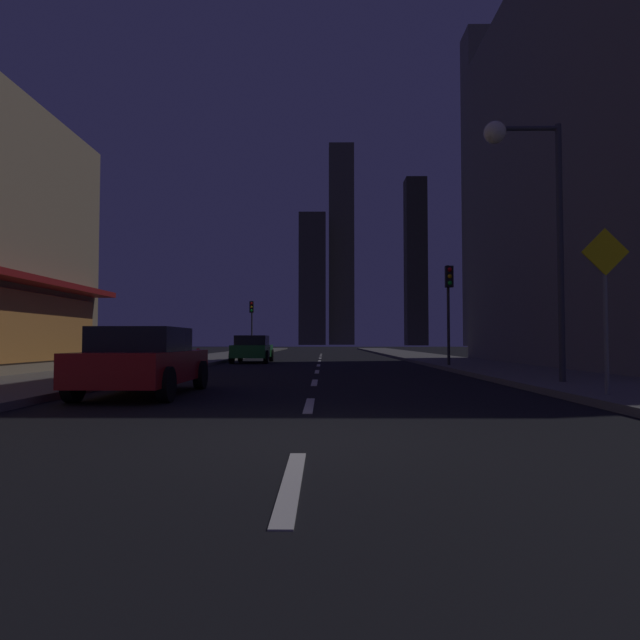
{
  "coord_description": "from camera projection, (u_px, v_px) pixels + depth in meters",
  "views": [
    {
      "loc": [
        0.27,
        -6.39,
        1.16
      ],
      "look_at": [
        0.0,
        27.82,
        2.51
      ],
      "focal_mm": 29.85,
      "sensor_mm": 36.0,
      "label": 1
    }
  ],
  "objects": [
    {
      "name": "skyscraper_distant_tall",
      "position": [
        312.0,
        280.0,
        154.6
      ],
      "size": [
        7.7,
        8.34,
        37.97
      ],
      "primitive_type": "cube",
      "color": "#39362A",
      "rests_on": "ground"
    },
    {
      "name": "pedestrian_crossing_sign",
      "position": [
        606.0,
        296.0,
        10.06
      ],
      "size": [
        0.91,
        0.08,
        3.15
      ],
      "color": "slate",
      "rests_on": "sidewalk_right"
    },
    {
      "name": "sidewalk_right",
      "position": [
        418.0,
        356.0,
        38.26
      ],
      "size": [
        4.0,
        76.0,
        0.15
      ],
      "primitive_type": "cube",
      "color": "#605E59",
      "rests_on": "ground"
    },
    {
      "name": "fire_hydrant_far_left",
      "position": [
        198.0,
        355.0,
        25.97
      ],
      "size": [
        0.42,
        0.3,
        0.65
      ],
      "color": "red",
      "rests_on": "sidewalk_left"
    },
    {
      "name": "car_parked_near",
      "position": [
        144.0,
        361.0,
        11.4
      ],
      "size": [
        1.98,
        4.24,
        1.45
      ],
      "color": "#B21919",
      "rests_on": "ground"
    },
    {
      "name": "lane_marking_center",
      "position": [
        319.0,
        365.0,
        25.12
      ],
      "size": [
        0.16,
        43.8,
        0.01
      ],
      "color": "silver",
      "rests_on": "ground"
    },
    {
      "name": "street_lamp_right",
      "position": [
        526.0,
        186.0,
        13.41
      ],
      "size": [
        1.96,
        0.56,
        6.58
      ],
      "color": "#38383D",
      "rests_on": "sidewalk_right"
    },
    {
      "name": "traffic_light_near_right",
      "position": [
        449.0,
        292.0,
        22.26
      ],
      "size": [
        0.32,
        0.48,
        4.2
      ],
      "color": "#2D2D2D",
      "rests_on": "sidewalk_right"
    },
    {
      "name": "skyscraper_distant_mid",
      "position": [
        341.0,
        245.0,
        161.83
      ],
      "size": [
        7.54,
        7.31,
        60.74
      ],
      "primitive_type": "cube",
      "color": "#464234",
      "rests_on": "ground"
    },
    {
      "name": "car_parked_far",
      "position": [
        252.0,
        349.0,
        28.64
      ],
      "size": [
        1.98,
        4.24,
        1.45
      ],
      "color": "#1E722D",
      "rests_on": "ground"
    },
    {
      "name": "traffic_light_far_left",
      "position": [
        252.0,
        315.0,
        42.23
      ],
      "size": [
        0.32,
        0.48,
        4.2
      ],
      "color": "#2D2D2D",
      "rests_on": "sidewalk_left"
    },
    {
      "name": "sidewalk_left",
      "position": [
        224.0,
        356.0,
        38.37
      ],
      "size": [
        4.0,
        76.0,
        0.15
      ],
      "primitive_type": "cube",
      "color": "#605E59",
      "rests_on": "ground"
    },
    {
      "name": "skyscraper_distant_short",
      "position": [
        416.0,
        262.0,
        136.67
      ],
      "size": [
        5.33,
        5.47,
        43.0
      ],
      "primitive_type": "cube",
      "color": "#2E2C23",
      "rests_on": "ground"
    },
    {
      "name": "ground_plane",
      "position": [
        320.0,
        358.0,
        38.31
      ],
      "size": [
        78.0,
        136.0,
        0.1
      ],
      "primitive_type": "cube",
      "color": "black"
    },
    {
      "name": "skyscraper_distant_slender",
      "position": [
        484.0,
        188.0,
        122.3
      ],
      "size": [
        8.44,
        7.33,
        72.83
      ],
      "primitive_type": "cube",
      "color": "#645F4B",
      "rests_on": "ground"
    }
  ]
}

